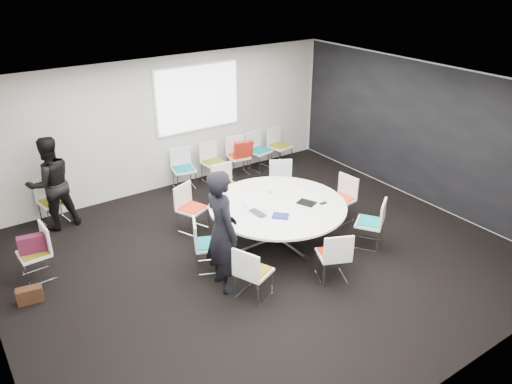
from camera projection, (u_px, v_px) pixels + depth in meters
room_shell at (265, 180)px, 7.90m from camera, size 8.08×7.08×2.88m
conference_table at (277, 213)px, 8.69m from camera, size 2.38×2.38×0.73m
projection_screen at (198, 98)px, 10.64m from camera, size 1.90×0.03×1.35m
chair_ring_a at (340, 207)px, 9.50m from camera, size 0.49×0.50×0.88m
chair_ring_b at (282, 191)px, 10.16m from camera, size 0.62×0.61×0.88m
chair_ring_c at (227, 194)px, 10.00m from camera, size 0.48×0.46×0.88m
chair_ring_d at (192, 217)px, 9.15m from camera, size 0.60×0.59×0.88m
chair_ring_e at (208, 253)px, 8.04m from camera, size 0.60×0.60×0.88m
chair_ring_f at (253, 281)px, 7.35m from camera, size 0.59×0.60×0.88m
chair_ring_g at (333, 264)px, 7.76m from camera, size 0.60×0.60×0.88m
chair_ring_h at (369, 231)px, 8.67m from camera, size 0.63×0.63×0.88m
chair_back_a at (184, 177)px, 10.80m from camera, size 0.53×0.52×0.88m
chair_back_b at (214, 170)px, 11.14m from camera, size 0.49×0.48×0.88m
chair_back_c at (238, 163)px, 11.49m from camera, size 0.53×0.52×0.88m
chair_back_d at (259, 158)px, 11.79m from camera, size 0.53×0.52×0.88m
chair_back_e at (279, 153)px, 12.08m from camera, size 0.53×0.52×0.88m
chair_spare_left at (37, 262)px, 7.80m from camera, size 0.47×0.48×0.88m
chair_person_back at (54, 210)px, 9.41m from camera, size 0.53×0.52×0.88m
person_main at (222, 231)px, 7.30m from camera, size 0.51×0.74×1.93m
person_back at (51, 183)px, 9.02m from camera, size 0.92×0.75×1.77m
laptop at (260, 212)px, 8.32m from camera, size 0.24×0.35×0.03m
laptop_lid at (244, 206)px, 8.28m from camera, size 0.08×0.30×0.22m
notebook_black at (307, 203)px, 8.64m from camera, size 0.32×0.36×0.02m
tablet_folio at (280, 216)px, 8.20m from camera, size 0.33×0.33×0.03m
papers_right at (299, 191)px, 9.07m from camera, size 0.36×0.31×0.00m
papers_front at (307, 197)px, 8.87m from camera, size 0.31×0.22×0.00m
cup at (270, 191)px, 8.98m from camera, size 0.08×0.08×0.09m
phone at (323, 203)px, 8.64m from camera, size 0.14×0.07×0.01m
maroon_bag at (32, 244)px, 7.65m from camera, size 0.42×0.20×0.28m
brown_bag at (30, 295)px, 7.31m from camera, size 0.38×0.22×0.24m
red_jacket at (243, 149)px, 11.13m from camera, size 0.46×0.22×0.36m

